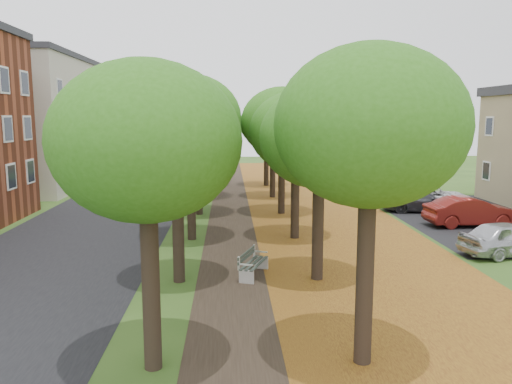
{
  "coord_description": "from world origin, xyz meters",
  "views": [
    {
      "loc": [
        -0.45,
        -10.7,
        5.64
      ],
      "look_at": [
        0.67,
        10.0,
        2.5
      ],
      "focal_mm": 35.0,
      "sensor_mm": 36.0,
      "label": 1
    }
  ],
  "objects": [
    {
      "name": "ground",
      "position": [
        0.0,
        0.0,
        0.0
      ],
      "size": [
        120.0,
        120.0,
        0.0
      ],
      "primitive_type": "plane",
      "color": "#2D4C19",
      "rests_on": "ground"
    },
    {
      "name": "street_asphalt",
      "position": [
        -7.5,
        15.0,
        0.0
      ],
      "size": [
        8.0,
        70.0,
        0.01
      ],
      "primitive_type": "cube",
      "color": "black",
      "rests_on": "ground"
    },
    {
      "name": "footpath",
      "position": [
        0.0,
        15.0,
        0.0
      ],
      "size": [
        3.2,
        70.0,
        0.01
      ],
      "primitive_type": "cube",
      "color": "black",
      "rests_on": "ground"
    },
    {
      "name": "leaf_verge",
      "position": [
        5.0,
        15.0,
        0.01
      ],
      "size": [
        7.5,
        70.0,
        0.01
      ],
      "primitive_type": "cube",
      "color": "#95651B",
      "rests_on": "ground"
    },
    {
      "name": "parking_lot",
      "position": [
        13.5,
        16.0,
        0.0
      ],
      "size": [
        9.0,
        16.0,
        0.01
      ],
      "primitive_type": "cube",
      "color": "black",
      "rests_on": "ground"
    },
    {
      "name": "tree_row_west",
      "position": [
        -2.2,
        15.0,
        5.17
      ],
      "size": [
        4.36,
        34.36,
        7.05
      ],
      "color": "black",
      "rests_on": "ground"
    },
    {
      "name": "tree_row_east",
      "position": [
        2.6,
        15.0,
        5.17
      ],
      "size": [
        4.36,
        34.36,
        7.05
      ],
      "color": "black",
      "rests_on": "ground"
    },
    {
      "name": "building_cream",
      "position": [
        -17.0,
        33.0,
        5.21
      ],
      "size": [
        10.3,
        20.3,
        10.4
      ],
      "color": "beige",
      "rests_on": "ground"
    },
    {
      "name": "bench",
      "position": [
        0.36,
        6.47,
        0.47
      ],
      "size": [
        1.17,
        1.97,
        0.9
      ],
      "rotation": [
        0.0,
        0.0,
        1.21
      ],
      "color": "#2C3730",
      "rests_on": "ground"
    },
    {
      "name": "car_silver",
      "position": [
        11.0,
        8.58,
        0.71
      ],
      "size": [
        4.42,
        2.5,
        1.42
      ],
      "primitive_type": "imported",
      "rotation": [
        0.0,
        0.0,
        1.78
      ],
      "color": "#BABBBF",
      "rests_on": "ground"
    },
    {
      "name": "car_red",
      "position": [
        12.07,
        14.09,
        0.76
      ],
      "size": [
        4.7,
        1.84,
        1.53
      ],
      "primitive_type": "imported",
      "rotation": [
        0.0,
        0.0,
        1.62
      ],
      "color": "maroon",
      "rests_on": "ground"
    },
    {
      "name": "car_grey",
      "position": [
        11.0,
        18.11,
        0.66
      ],
      "size": [
        4.82,
        2.63,
        1.33
      ],
      "primitive_type": "imported",
      "rotation": [
        0.0,
        0.0,
        1.39
      ],
      "color": "#36373C",
      "rests_on": "ground"
    },
    {
      "name": "car_white",
      "position": [
        11.88,
        18.57,
        0.75
      ],
      "size": [
        5.76,
        3.36,
        1.51
      ],
      "primitive_type": "imported",
      "rotation": [
        0.0,
        0.0,
        1.4
      ],
      "color": "silver",
      "rests_on": "ground"
    }
  ]
}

